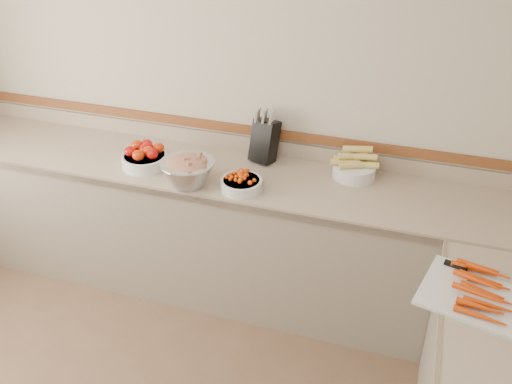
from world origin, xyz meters
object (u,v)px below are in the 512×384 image
(rhubarb_bowl, at_px, (188,170))
(cutting_board, at_px, (480,293))
(corn_bowl, at_px, (355,167))
(tomato_bowl, at_px, (145,157))
(cherry_tomato_bowl, at_px, (241,183))
(knife_block, at_px, (265,140))

(rhubarb_bowl, relative_size, cutting_board, 0.56)
(corn_bowl, bearing_deg, cutting_board, -51.82)
(tomato_bowl, relative_size, corn_bowl, 1.00)
(tomato_bowl, bearing_deg, cherry_tomato_bowl, -7.46)
(rhubarb_bowl, bearing_deg, cherry_tomato_bowl, 7.61)
(cherry_tomato_bowl, bearing_deg, corn_bowl, 30.70)
(tomato_bowl, distance_m, cutting_board, 2.07)
(knife_block, height_order, rhubarb_bowl, knife_block)
(corn_bowl, xyz_separation_m, cutting_board, (0.71, -0.90, -0.04))
(rhubarb_bowl, distance_m, cutting_board, 1.70)
(knife_block, relative_size, cherry_tomato_bowl, 1.43)
(tomato_bowl, height_order, corn_bowl, corn_bowl)
(tomato_bowl, bearing_deg, corn_bowl, 11.97)
(knife_block, distance_m, tomato_bowl, 0.75)
(cutting_board, bearing_deg, rhubarb_bowl, 162.58)
(knife_block, bearing_deg, tomato_bowl, -156.23)
(knife_block, relative_size, rhubarb_bowl, 1.09)
(knife_block, distance_m, cherry_tomato_bowl, 0.40)
(cherry_tomato_bowl, bearing_deg, tomato_bowl, 172.54)
(tomato_bowl, bearing_deg, rhubarb_bowl, -20.25)
(cutting_board, bearing_deg, cherry_tomato_bowl, 157.16)
(corn_bowl, height_order, rhubarb_bowl, corn_bowl)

